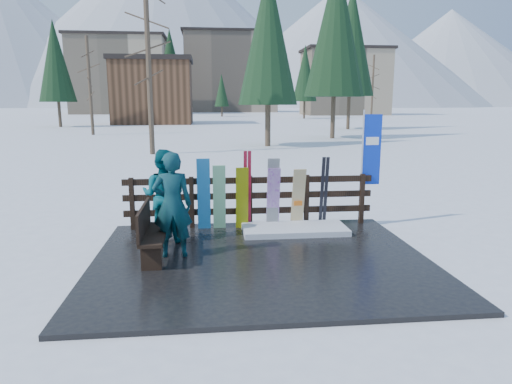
{
  "coord_description": "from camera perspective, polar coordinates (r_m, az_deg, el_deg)",
  "views": [
    {
      "loc": [
        -0.92,
        -7.8,
        2.85
      ],
      "look_at": [
        0.01,
        1.0,
        1.1
      ],
      "focal_mm": 32.0,
      "sensor_mm": 36.0,
      "label": 1
    }
  ],
  "objects": [
    {
      "name": "fence",
      "position": [
        10.26,
        -0.76,
        -0.69
      ],
      "size": [
        5.6,
        0.1,
        1.15
      ],
      "color": "black",
      "rests_on": "deck"
    },
    {
      "name": "snowboard_3",
      "position": [
        10.1,
        2.17,
        -0.74
      ],
      "size": [
        0.28,
        0.28,
        1.37
      ],
      "primitive_type": "cube",
      "rotation": [
        0.18,
        0.0,
        0.0
      ],
      "color": "silver",
      "rests_on": "deck"
    },
    {
      "name": "snow_patch",
      "position": [
        9.95,
        4.84,
        -4.66
      ],
      "size": [
        2.24,
        1.0,
        0.12
      ],
      "primitive_type": "cube",
      "color": "white",
      "rests_on": "deck"
    },
    {
      "name": "mountains",
      "position": [
        339.66,
        -8.02,
        19.09
      ],
      "size": [
        520.0,
        260.0,
        120.0
      ],
      "color": "white",
      "rests_on": "ground"
    },
    {
      "name": "person_back",
      "position": [
        9.33,
        -11.45,
        -0.42
      ],
      "size": [
        1.05,
        0.91,
        1.86
      ],
      "primitive_type": "imported",
      "rotation": [
        0.0,
        0.0,
        2.88
      ],
      "color": "#054C56",
      "rests_on": "deck"
    },
    {
      "name": "rental_flag",
      "position": [
        10.76,
        13.99,
        4.64
      ],
      "size": [
        0.45,
        0.04,
        2.6
      ],
      "color": "silver",
      "rests_on": "deck"
    },
    {
      "name": "resort_buildings",
      "position": [
        123.41,
        -5.27,
        14.37
      ],
      "size": [
        73.0,
        87.6,
        22.6
      ],
      "color": "tan",
      "rests_on": "ground"
    },
    {
      "name": "snowboard_1",
      "position": [
        9.99,
        -4.61,
        -0.67
      ],
      "size": [
        0.27,
        0.26,
        1.44
      ],
      "primitive_type": "cube",
      "rotation": [
        0.16,
        0.0,
        0.0
      ],
      "color": "white",
      "rests_on": "deck"
    },
    {
      "name": "deck",
      "position": [
        8.34,
        0.66,
        -8.5
      ],
      "size": [
        6.0,
        5.0,
        0.08
      ],
      "primitive_type": "cube",
      "color": "black",
      "rests_on": "ground"
    },
    {
      "name": "snowboard_2",
      "position": [
        10.02,
        -1.76,
        -0.78
      ],
      "size": [
        0.27,
        0.2,
        1.38
      ],
      "primitive_type": "cube",
      "rotation": [
        0.12,
        0.0,
        0.0
      ],
      "color": "#EFFF00",
      "rests_on": "deck"
    },
    {
      "name": "person_front",
      "position": [
        8.31,
        -10.41,
        -1.58
      ],
      "size": [
        0.71,
        0.48,
        1.92
      ],
      "primitive_type": "imported",
      "rotation": [
        0.0,
        0.0,
        3.17
      ],
      "color": "#0F5045",
      "rests_on": "deck"
    },
    {
      "name": "snowboard_5",
      "position": [
        10.19,
        5.29,
        -0.74
      ],
      "size": [
        0.28,
        0.36,
        1.34
      ],
      "primitive_type": "cube",
      "rotation": [
        0.24,
        0.0,
        0.0
      ],
      "color": "silver",
      "rests_on": "deck"
    },
    {
      "name": "ski_pair_a",
      "position": [
        10.06,
        -1.1,
        0.29
      ],
      "size": [
        0.16,
        0.17,
        1.74
      ],
      "color": "maroon",
      "rests_on": "deck"
    },
    {
      "name": "ground",
      "position": [
        8.35,
        0.66,
        -8.76
      ],
      "size": [
        700.0,
        700.0,
        0.0
      ],
      "primitive_type": "plane",
      "color": "white",
      "rests_on": "ground"
    },
    {
      "name": "bench",
      "position": [
        8.37,
        -13.09,
        -4.74
      ],
      "size": [
        0.41,
        1.5,
        0.97
      ],
      "color": "black",
      "rests_on": "deck"
    },
    {
      "name": "snowboard_4",
      "position": [
        10.07,
        2.12,
        -0.17
      ],
      "size": [
        0.26,
        0.23,
        1.58
      ],
      "primitive_type": "cube",
      "rotation": [
        0.13,
        0.0,
        0.0
      ],
      "color": "black",
      "rests_on": "deck"
    },
    {
      "name": "ski_pair_b",
      "position": [
        10.37,
        8.49,
        0.07
      ],
      "size": [
        0.17,
        0.23,
        1.58
      ],
      "color": "black",
      "rests_on": "deck"
    },
    {
      "name": "trees",
      "position": [
        54.73,
        -0.54,
        14.64
      ],
      "size": [
        42.2,
        68.57,
        13.89
      ],
      "color": "#382B1E",
      "rests_on": "ground"
    },
    {
      "name": "snowboard_0",
      "position": [
        9.97,
        -6.55,
        -0.29
      ],
      "size": [
        0.28,
        0.26,
        1.59
      ],
      "primitive_type": "cube",
      "rotation": [
        0.15,
        0.0,
        0.0
      ],
      "color": "#2176BD",
      "rests_on": "deck"
    }
  ]
}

